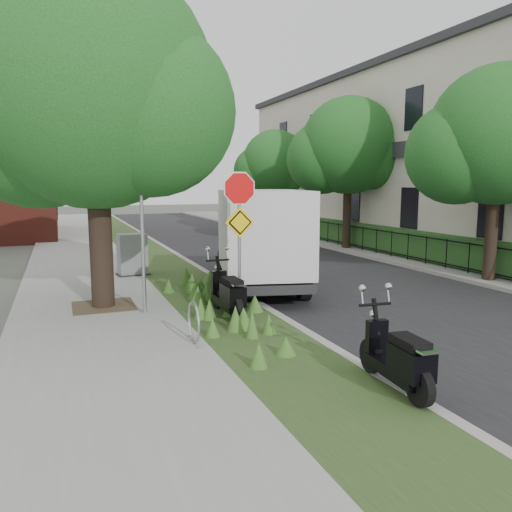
{
  "coord_description": "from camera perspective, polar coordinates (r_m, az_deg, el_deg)",
  "views": [
    {
      "loc": [
        -4.84,
        -9.1,
        2.98
      ],
      "look_at": [
        -0.66,
        1.53,
        1.3
      ],
      "focal_mm": 35.0,
      "sensor_mm": 36.0,
      "label": 1
    }
  ],
  "objects": [
    {
      "name": "footpath_far",
      "position": [
        23.31,
        12.75,
        0.95
      ],
      "size": [
        3.2,
        60.0,
        0.12
      ],
      "primitive_type": "cube",
      "color": "gray",
      "rests_on": "ground"
    },
    {
      "name": "road",
      "position": [
        20.86,
        0.84,
        0.16
      ],
      "size": [
        7.0,
        60.0,
        0.01
      ],
      "primitive_type": "cube",
      "color": "black",
      "rests_on": "ground"
    },
    {
      "name": "scooter_far",
      "position": [
        7.23,
        16.32,
        -11.84
      ],
      "size": [
        0.44,
        1.75,
        0.83
      ],
      "color": "black",
      "rests_on": "ground"
    },
    {
      "name": "kerb_near",
      "position": [
        19.81,
        -8.57,
        -0.2
      ],
      "size": [
        0.2,
        60.0,
        0.13
      ],
      "primitive_type": "cube",
      "color": "#9E9991",
      "rests_on": "ground"
    },
    {
      "name": "sidewalk_near",
      "position": [
        19.33,
        -19.46,
        -0.81
      ],
      "size": [
        3.5,
        60.0,
        0.12
      ],
      "primitive_type": "cube",
      "color": "gray",
      "rests_on": "ground"
    },
    {
      "name": "ground",
      "position": [
        10.73,
        6.35,
        -7.81
      ],
      "size": [
        120.0,
        120.0,
        0.0
      ],
      "primitive_type": "plane",
      "color": "#4C5147",
      "rests_on": "ground"
    },
    {
      "name": "utility_cabinet",
      "position": [
        16.07,
        -13.95,
        0.09
      ],
      "size": [
        1.04,
        0.75,
        1.29
      ],
      "color": "#262628",
      "rests_on": "ground"
    },
    {
      "name": "far_tree_a",
      "position": [
        16.26,
        25.61,
        11.61
      ],
      "size": [
        4.6,
        4.1,
        6.22
      ],
      "color": "black",
      "rests_on": "ground"
    },
    {
      "name": "street_tree_main",
      "position": [
        12.13,
        -18.4,
        16.59
      ],
      "size": [
        6.21,
        5.54,
        7.66
      ],
      "color": "black",
      "rests_on": "ground"
    },
    {
      "name": "bare_post",
      "position": [
        11.06,
        -12.89,
        3.69
      ],
      "size": [
        0.08,
        0.08,
        4.0
      ],
      "color": "#A5A8AD",
      "rests_on": "ground"
    },
    {
      "name": "bike_hoop",
      "position": [
        9.11,
        -7.11,
        -7.51
      ],
      "size": [
        0.06,
        0.78,
        0.77
      ],
      "color": "#A5A8AD",
      "rests_on": "ground"
    },
    {
      "name": "verge",
      "position": [
        19.61,
        -11.41,
        -0.37
      ],
      "size": [
        2.0,
        60.0,
        0.12
      ],
      "primitive_type": "cube",
      "color": "#28421C",
      "rests_on": "ground"
    },
    {
      "name": "kerb_far",
      "position": [
        22.41,
        9.15,
        0.77
      ],
      "size": [
        0.2,
        60.0,
        0.13
      ],
      "primitive_type": "cube",
      "color": "#9E9991",
      "rests_on": "ground"
    },
    {
      "name": "box_truck",
      "position": [
        13.83,
        0.45,
        2.43
      ],
      "size": [
        3.24,
        5.59,
        2.38
      ],
      "color": "#262628",
      "rests_on": "ground"
    },
    {
      "name": "terrace_houses",
      "position": [
        25.16,
        19.38,
        10.57
      ],
      "size": [
        7.4,
        26.4,
        8.2
      ],
      "color": "#BEB4A2",
      "rests_on": "ground"
    },
    {
      "name": "scooter_near",
      "position": [
        10.71,
        -3.05,
        -4.79
      ],
      "size": [
        0.39,
        1.84,
        0.88
      ],
      "color": "black",
      "rests_on": "ground"
    },
    {
      "name": "far_tree_b",
      "position": [
        22.53,
        10.33,
        11.75
      ],
      "size": [
        4.83,
        4.31,
        6.56
      ],
      "color": "black",
      "rests_on": "ground"
    },
    {
      "name": "far_tree_c",
      "position": [
        29.61,
        2.03,
        10.23
      ],
      "size": [
        4.37,
        3.89,
        5.93
      ],
      "color": "black",
      "rests_on": "ground"
    },
    {
      "name": "fence_far",
      "position": [
        22.7,
        10.71,
        2.37
      ],
      "size": [
        0.04,
        24.0,
        1.0
      ],
      "color": "black",
      "rests_on": "ground"
    },
    {
      "name": "hedge_far",
      "position": [
        23.08,
        12.19,
        2.42
      ],
      "size": [
        1.0,
        24.0,
        1.1
      ],
      "primitive_type": "cube",
      "color": "#17401A",
      "rests_on": "footpath_far"
    },
    {
      "name": "sign_assembly",
      "position": [
        10.3,
        -1.9,
        4.72
      ],
      "size": [
        0.94,
        0.08,
        3.22
      ],
      "color": "#A5A8AD",
      "rests_on": "ground"
    }
  ]
}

